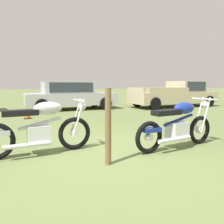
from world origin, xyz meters
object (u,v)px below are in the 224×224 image
at_px(motorcycle_blue, 178,125).
at_px(car_silver, 70,94).
at_px(motorcycle_silver, 39,128).
at_px(fence_post_wooden, 108,127).
at_px(pickup_truck_beige, 177,94).
at_px(traffic_cone, 27,113).

relative_size(motorcycle_blue, car_silver, 0.42).
distance_m(motorcycle_silver, fence_post_wooden, 1.39).
xyz_separation_m(motorcycle_silver, fence_post_wooden, (1.10, -0.85, 0.13)).
xyz_separation_m(motorcycle_silver, pickup_truck_beige, (7.39, 7.39, 0.26)).
height_order(motorcycle_blue, fence_post_wooden, fence_post_wooden).
height_order(pickup_truck_beige, traffic_cone, pickup_truck_beige).
xyz_separation_m(car_silver, fence_post_wooden, (-0.08, -8.37, -0.18)).
distance_m(motorcycle_blue, fence_post_wooden, 1.69).
xyz_separation_m(fence_post_wooden, traffic_cone, (-1.75, 5.53, -0.38)).
bearing_deg(traffic_cone, motorcycle_blue, -56.19).
distance_m(motorcycle_blue, traffic_cone, 6.01).
bearing_deg(pickup_truck_beige, car_silver, 169.11).
relative_size(motorcycle_silver, pickup_truck_beige, 0.37).
height_order(car_silver, traffic_cone, car_silver).
xyz_separation_m(motorcycle_blue, pickup_truck_beige, (4.70, 7.70, 0.28)).
xyz_separation_m(motorcycle_blue, fence_post_wooden, (-1.59, -0.54, 0.14)).
xyz_separation_m(motorcycle_silver, car_silver, (1.18, 7.52, 0.31)).
distance_m(pickup_truck_beige, traffic_cone, 8.50).
height_order(motorcycle_silver, traffic_cone, motorcycle_silver).
relative_size(car_silver, fence_post_wooden, 3.85).
distance_m(pickup_truck_beige, fence_post_wooden, 10.37).
height_order(motorcycle_blue, pickup_truck_beige, pickup_truck_beige).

